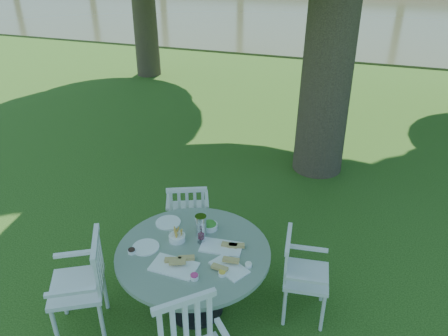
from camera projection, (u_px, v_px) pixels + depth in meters
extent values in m
plane|color=#17380B|center=(219.00, 234.00, 5.55)|extent=(140.00, 140.00, 0.00)
cylinder|color=black|center=(196.00, 306.00, 4.44)|extent=(0.56, 0.56, 0.04)
cylinder|color=black|center=(194.00, 280.00, 4.28)|extent=(0.12, 0.12, 0.66)
cylinder|color=slate|center=(193.00, 252.00, 4.11)|extent=(1.46, 1.46, 0.04)
cylinder|color=silver|center=(323.00, 313.00, 4.10)|extent=(0.04, 0.04, 0.45)
cylinder|color=silver|center=(323.00, 284.00, 4.44)|extent=(0.04, 0.04, 0.45)
cylinder|color=silver|center=(284.00, 307.00, 4.16)|extent=(0.04, 0.04, 0.45)
cylinder|color=silver|center=(287.00, 279.00, 4.51)|extent=(0.04, 0.04, 0.45)
cube|color=silver|center=(306.00, 276.00, 4.19)|extent=(0.47, 0.50, 0.04)
cube|color=silver|center=(287.00, 257.00, 4.12)|extent=(0.09, 0.46, 0.46)
cylinder|color=silver|center=(204.00, 218.00, 5.46)|extent=(0.04, 0.04, 0.44)
cylinder|color=silver|center=(173.00, 220.00, 5.43)|extent=(0.04, 0.04, 0.44)
cylinder|color=silver|center=(205.00, 236.00, 5.15)|extent=(0.04, 0.04, 0.44)
cylinder|color=silver|center=(172.00, 237.00, 5.13)|extent=(0.04, 0.04, 0.44)
cube|color=silver|center=(188.00, 211.00, 5.18)|extent=(0.57, 0.55, 0.04)
cube|color=silver|center=(187.00, 206.00, 4.91)|extent=(0.43, 0.21, 0.45)
cylinder|color=silver|center=(63.00, 294.00, 4.27)|extent=(0.04, 0.04, 0.50)
cylinder|color=silver|center=(56.00, 330.00, 3.89)|extent=(0.04, 0.04, 0.50)
cylinder|color=silver|center=(105.00, 289.00, 4.34)|extent=(0.04, 0.04, 0.50)
cylinder|color=silver|center=(102.00, 324.00, 3.95)|extent=(0.04, 0.04, 0.50)
cube|color=silver|center=(77.00, 287.00, 3.98)|extent=(0.66, 0.68, 0.04)
cube|color=silver|center=(99.00, 264.00, 3.91)|extent=(0.29, 0.47, 0.51)
cube|color=silver|center=(186.00, 324.00, 3.32)|extent=(0.40, 0.38, 0.51)
cube|color=white|center=(174.00, 266.00, 3.90)|extent=(0.42, 0.26, 0.02)
cube|color=white|center=(229.00, 267.00, 3.89)|extent=(0.40, 0.35, 0.01)
cube|color=white|center=(221.00, 247.00, 4.13)|extent=(0.41, 0.25, 0.02)
cylinder|color=white|center=(146.00, 247.00, 4.14)|extent=(0.26, 0.26, 0.01)
cylinder|color=white|center=(168.00, 222.00, 4.49)|extent=(0.26, 0.26, 0.01)
cylinder|color=white|center=(177.00, 238.00, 4.22)|extent=(0.16, 0.16, 0.06)
cylinder|color=white|center=(210.00, 226.00, 4.39)|extent=(0.16, 0.16, 0.05)
cylinder|color=silver|center=(201.00, 226.00, 4.26)|extent=(0.11, 0.11, 0.23)
cylinder|color=white|center=(201.00, 234.00, 4.16)|extent=(0.08, 0.08, 0.21)
cylinder|color=white|center=(181.00, 236.00, 4.20)|extent=(0.06, 0.06, 0.11)
cylinder|color=white|center=(172.00, 236.00, 4.22)|extent=(0.06, 0.06, 0.10)
cylinder|color=white|center=(194.00, 277.00, 3.76)|extent=(0.08, 0.08, 0.03)
cylinder|color=white|center=(222.00, 274.00, 3.80)|extent=(0.07, 0.07, 0.03)
cylinder|color=white|center=(248.00, 265.00, 3.90)|extent=(0.07, 0.07, 0.03)
cylinder|color=white|center=(132.00, 252.00, 4.06)|extent=(0.08, 0.08, 0.03)
cube|color=#393D24|center=(348.00, 0.00, 24.78)|extent=(100.00, 28.00, 0.12)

